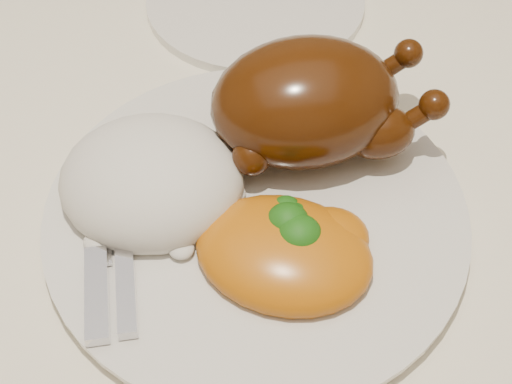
{
  "coord_description": "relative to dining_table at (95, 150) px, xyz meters",
  "views": [
    {
      "loc": [
        0.11,
        -0.48,
        1.18
      ],
      "look_at": [
        0.14,
        -0.18,
        0.8
      ],
      "focal_mm": 50.0,
      "sensor_mm": 36.0,
      "label": 1
    }
  ],
  "objects": [
    {
      "name": "dining_table",
      "position": [
        0.0,
        0.0,
        0.0
      ],
      "size": [
        1.6,
        0.9,
        0.76
      ],
      "color": "brown",
      "rests_on": "floor"
    },
    {
      "name": "tablecloth",
      "position": [
        0.0,
        0.0,
        0.07
      ],
      "size": [
        1.73,
        1.03,
        0.18
      ],
      "color": "white",
      "rests_on": "dining_table"
    },
    {
      "name": "dinner_plate",
      "position": [
        0.14,
        -0.18,
        0.11
      ],
      "size": [
        0.33,
        0.33,
        0.01
      ],
      "primitive_type": "cylinder",
      "rotation": [
        0.0,
        0.0,
        0.12
      ],
      "color": "silver",
      "rests_on": "tablecloth"
    },
    {
      "name": "side_plate",
      "position": [
        0.16,
        0.07,
        0.11
      ],
      "size": [
        0.26,
        0.26,
        0.01
      ],
      "primitive_type": "cylinder",
      "rotation": [
        0.0,
        0.0,
        0.37
      ],
      "color": "silver",
      "rests_on": "tablecloth"
    },
    {
      "name": "roast_chicken",
      "position": [
        0.18,
        -0.12,
        0.16
      ],
      "size": [
        0.17,
        0.11,
        0.09
      ],
      "rotation": [
        0.0,
        0.0,
        0.08
      ],
      "color": "#401D06",
      "rests_on": "dinner_plate"
    },
    {
      "name": "rice_mound",
      "position": [
        0.07,
        -0.16,
        0.13
      ],
      "size": [
        0.15,
        0.14,
        0.07
      ],
      "rotation": [
        0.0,
        0.0,
        -0.21
      ],
      "color": "white",
      "rests_on": "dinner_plate"
    },
    {
      "name": "mac_and_cheese",
      "position": [
        0.16,
        -0.22,
        0.13
      ],
      "size": [
        0.15,
        0.13,
        0.05
      ],
      "rotation": [
        0.0,
        0.0,
        -0.41
      ],
      "color": "#BF5B0C",
      "rests_on": "dinner_plate"
    },
    {
      "name": "cutlery",
      "position": [
        0.04,
        -0.21,
        0.12
      ],
      "size": [
        0.03,
        0.17,
        0.01
      ],
      "rotation": [
        0.0,
        0.0,
        0.04
      ],
      "color": "silver",
      "rests_on": "dinner_plate"
    }
  ]
}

